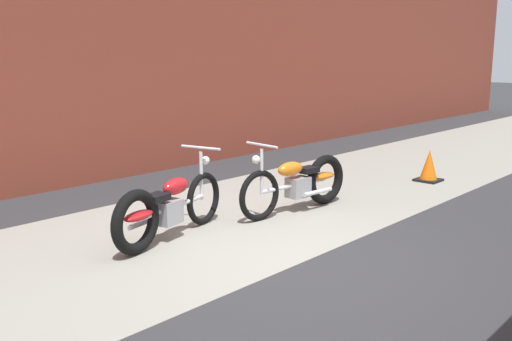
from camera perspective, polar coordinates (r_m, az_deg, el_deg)
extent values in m
plane|color=#2D2D30|center=(6.19, 4.82, -9.03)|extent=(80.00, 80.00, 0.00)
cube|color=gray|center=(7.33, -6.09, -5.72)|extent=(36.00, 3.50, 0.01)
cube|color=brown|center=(9.88, -20.22, 14.47)|extent=(36.00, 0.50, 5.58)
torus|color=black|center=(7.41, -5.25, -2.79)|extent=(0.68, 0.23, 0.68)
torus|color=black|center=(6.42, -11.86, -5.04)|extent=(0.74, 0.29, 0.73)
cylinder|color=silver|center=(6.89, -8.32, -3.62)|extent=(1.21, 0.34, 0.06)
cube|color=#99999E|center=(6.84, -8.72, -4.10)|extent=(0.36, 0.29, 0.28)
ellipsoid|color=red|center=(6.90, -7.97, -1.55)|extent=(0.47, 0.29, 0.20)
ellipsoid|color=red|center=(6.44, -11.59, -4.42)|extent=(0.47, 0.28, 0.10)
cube|color=black|center=(6.64, -9.84, -2.66)|extent=(0.32, 0.26, 0.08)
cylinder|color=silver|center=(7.31, -5.47, -0.50)|extent=(0.05, 0.05, 0.62)
cylinder|color=silver|center=(7.24, -5.52, 2.28)|extent=(0.16, 0.57, 0.03)
sphere|color=white|center=(7.35, -5.05, 1.01)|extent=(0.11, 0.11, 0.11)
cylinder|color=silver|center=(6.78, -10.95, -5.03)|extent=(0.55, 0.19, 0.06)
torus|color=black|center=(7.53, 0.34, -2.51)|extent=(0.68, 0.14, 0.68)
torus|color=black|center=(8.43, 6.91, -0.89)|extent=(0.74, 0.20, 0.73)
cylinder|color=silver|center=(7.96, 3.81, -1.47)|extent=(1.23, 0.17, 0.06)
cube|color=#99999E|center=(8.02, 4.21, -1.66)|extent=(0.34, 0.25, 0.28)
ellipsoid|color=orange|center=(7.85, 3.43, 0.15)|extent=(0.46, 0.23, 0.20)
ellipsoid|color=orange|center=(8.38, 6.69, -0.54)|extent=(0.46, 0.22, 0.10)
cube|color=black|center=(8.12, 5.21, 0.07)|extent=(0.30, 0.23, 0.08)
cylinder|color=silver|center=(7.48, 0.57, -0.16)|extent=(0.05, 0.05, 0.62)
cylinder|color=silver|center=(7.42, 0.58, 2.56)|extent=(0.09, 0.58, 0.03)
sphere|color=white|center=(7.38, 0.00, 1.10)|extent=(0.11, 0.11, 0.11)
cylinder|color=silver|center=(8.11, 6.14, -2.12)|extent=(0.55, 0.11, 0.06)
cone|color=orange|center=(10.31, 16.83, 0.48)|extent=(0.32, 0.32, 0.55)
cube|color=black|center=(10.36, 16.75, -0.91)|extent=(0.40, 0.40, 0.04)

